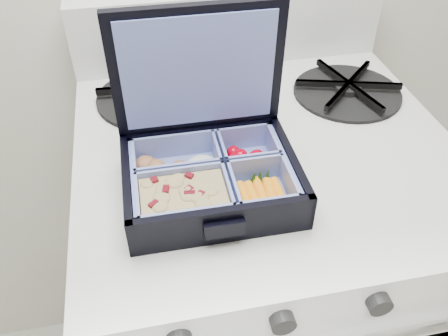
{
  "coord_description": "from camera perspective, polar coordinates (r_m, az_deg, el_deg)",
  "views": [
    {
      "loc": [
        0.15,
        1.18,
        1.23
      ],
      "look_at": [
        0.24,
        1.62,
        0.84
      ],
      "focal_mm": 38.0,
      "sensor_mm": 36.0,
      "label": 1
    }
  ],
  "objects": [
    {
      "name": "stove",
      "position": [
        0.99,
        3.47,
        -15.4
      ],
      "size": [
        0.54,
        0.54,
        0.81
      ],
      "primitive_type": null,
      "color": "silver",
      "rests_on": "floor"
    },
    {
      "name": "fork",
      "position": [
        0.7,
        1.8,
        4.46
      ],
      "size": [
        0.07,
        0.17,
        0.01
      ],
      "primitive_type": null,
      "rotation": [
        0.0,
        0.0,
        -0.27
      ],
      "color": "silver",
      "rests_on": "stove"
    },
    {
      "name": "burner_grate_rear",
      "position": [
        0.78,
        -8.47,
        8.91
      ],
      "size": [
        0.2,
        0.2,
        0.02
      ],
      "primitive_type": "cylinder",
      "rotation": [
        0.0,
        0.0,
        -0.09
      ],
      "color": "black",
      "rests_on": "stove"
    },
    {
      "name": "bento_box",
      "position": [
        0.58,
        -1.58,
        -1.33
      ],
      "size": [
        0.21,
        0.17,
        0.05
      ],
      "primitive_type": null,
      "rotation": [
        0.0,
        0.0,
        -0.01
      ],
      "color": "black",
      "rests_on": "stove"
    },
    {
      "name": "burner_grate",
      "position": [
        0.81,
        14.69,
        9.4
      ],
      "size": [
        0.22,
        0.22,
        0.03
      ],
      "primitive_type": "cylinder",
      "rotation": [
        0.0,
        0.0,
        -0.27
      ],
      "color": "black",
      "rests_on": "stove"
    }
  ]
}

